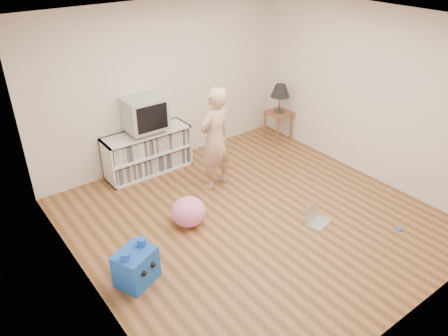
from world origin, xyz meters
name	(u,v)px	position (x,y,z in m)	size (l,w,h in m)	color
ground	(253,218)	(0.00, 0.00, 0.00)	(4.50, 4.50, 0.00)	brown
walls	(256,132)	(0.00, 0.00, 1.30)	(4.52, 4.52, 2.60)	silver
ceiling	(261,23)	(0.00, 0.00, 2.60)	(4.50, 4.50, 0.01)	white
media_unit	(147,152)	(-0.50, 2.04, 0.35)	(1.40, 0.45, 0.70)	white
dvd_deck	(146,130)	(-0.50, 2.02, 0.73)	(0.45, 0.35, 0.07)	gray
crt_tv	(144,113)	(-0.50, 2.02, 1.02)	(0.60, 0.53, 0.50)	#A9A9AE
side_table	(278,119)	(1.99, 1.65, 0.42)	(0.42, 0.42, 0.55)	brown
table_lamp	(280,91)	(1.99, 1.65, 0.94)	(0.34, 0.34, 0.52)	#333333
person	(215,139)	(0.10, 1.01, 0.79)	(0.58, 0.38, 1.58)	#D0A28E
laptop	(315,217)	(0.63, -0.56, 0.06)	(0.40, 0.34, 0.24)	silver
playing_cards	(399,229)	(1.38, -1.35, 0.01)	(0.07, 0.09, 0.02)	#4250B0
plush_blue	(136,266)	(-1.82, -0.13, 0.21)	(0.54, 0.49, 0.50)	blue
plush_pink	(188,212)	(-0.77, 0.42, 0.20)	(0.46, 0.46, 0.39)	pink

